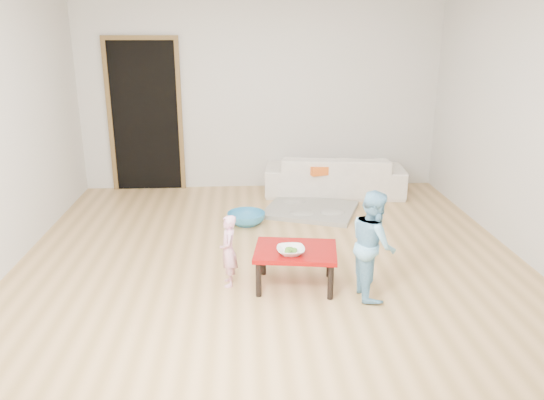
{
  "coord_description": "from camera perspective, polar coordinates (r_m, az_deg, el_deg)",
  "views": [
    {
      "loc": [
        -0.28,
        -4.95,
        2.19
      ],
      "look_at": [
        0.0,
        -0.2,
        0.65
      ],
      "focal_mm": 35.0,
      "sensor_mm": 36.0,
      "label": 1
    }
  ],
  "objects": [
    {
      "name": "floor",
      "position": [
        5.42,
        -0.13,
        -5.9
      ],
      "size": [
        5.0,
        5.0,
        0.01
      ],
      "primitive_type": "cube",
      "color": "#AA8349",
      "rests_on": "ground"
    },
    {
      "name": "back_wall",
      "position": [
        7.51,
        -1.24,
        11.12
      ],
      "size": [
        5.0,
        0.02,
        2.6
      ],
      "primitive_type": "cube",
      "color": "silver",
      "rests_on": "floor"
    },
    {
      "name": "right_wall",
      "position": [
        5.75,
        25.83,
        7.25
      ],
      "size": [
        0.02,
        5.0,
        2.6
      ],
      "primitive_type": "cube",
      "color": "silver",
      "rests_on": "floor"
    },
    {
      "name": "doorway",
      "position": [
        7.63,
        -13.45,
        8.67
      ],
      "size": [
        1.02,
        0.08,
        2.11
      ],
      "primitive_type": null,
      "color": "brown",
      "rests_on": "back_wall"
    },
    {
      "name": "sofa",
      "position": [
        7.37,
        6.73,
        2.74
      ],
      "size": [
        1.96,
        0.95,
        0.55
      ],
      "primitive_type": "imported",
      "rotation": [
        0.0,
        0.0,
        3.03
      ],
      "color": "beige",
      "rests_on": "floor"
    },
    {
      "name": "cushion",
      "position": [
        7.13,
        5.41,
        3.47
      ],
      "size": [
        0.51,
        0.48,
        0.11
      ],
      "primitive_type": "cube",
      "rotation": [
        0.0,
        0.0,
        0.27
      ],
      "color": "orange",
      "rests_on": "sofa"
    },
    {
      "name": "red_table",
      "position": [
        4.73,
        2.53,
        -7.28
      ],
      "size": [
        0.78,
        0.63,
        0.36
      ],
      "primitive_type": null,
      "rotation": [
        0.0,
        0.0,
        -0.14
      ],
      "color": "#8A0707",
      "rests_on": "floor"
    },
    {
      "name": "bowl",
      "position": [
        4.54,
        2.03,
        -5.48
      ],
      "size": [
        0.24,
        0.24,
        0.06
      ],
      "primitive_type": "imported",
      "color": "white",
      "rests_on": "red_table"
    },
    {
      "name": "broccoli",
      "position": [
        4.54,
        2.03,
        -5.5
      ],
      "size": [
        0.12,
        0.12,
        0.06
      ],
      "primitive_type": null,
      "color": "#2D5919",
      "rests_on": "red_table"
    },
    {
      "name": "child_pink",
      "position": [
        4.7,
        -4.71,
        -5.46
      ],
      "size": [
        0.17,
        0.25,
        0.65
      ],
      "primitive_type": "imported",
      "rotation": [
        0.0,
        0.0,
        -1.5
      ],
      "color": "pink",
      "rests_on": "floor"
    },
    {
      "name": "child_blue",
      "position": [
        4.54,
        10.81,
        -4.68
      ],
      "size": [
        0.38,
        0.47,
        0.93
      ],
      "primitive_type": "imported",
      "rotation": [
        0.0,
        0.0,
        1.63
      ],
      "color": "#59A4CF",
      "rests_on": "floor"
    },
    {
      "name": "basin",
      "position": [
        6.23,
        -2.78,
        -1.99
      ],
      "size": [
        0.45,
        0.45,
        0.14
      ],
      "primitive_type": "imported",
      "color": "teal",
      "rests_on": "floor"
    },
    {
      "name": "blanket",
      "position": [
        6.67,
        4.19,
        -1.05
      ],
      "size": [
        1.32,
        1.21,
        0.05
      ],
      "primitive_type": null,
      "rotation": [
        0.0,
        0.0,
        -0.36
      ],
      "color": "#9C988A",
      "rests_on": "floor"
    }
  ]
}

